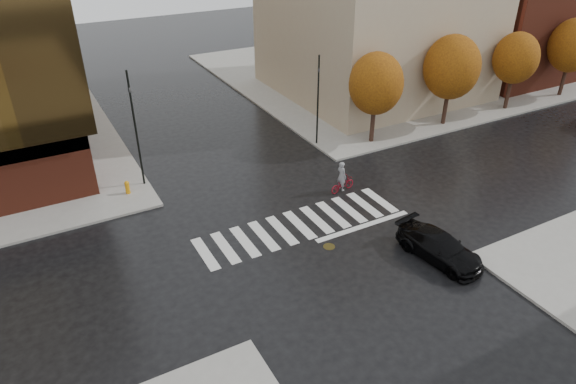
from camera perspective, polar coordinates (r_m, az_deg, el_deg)
name	(u,v)px	position (r m, az deg, el deg)	size (l,w,h in m)	color
ground	(304,229)	(27.95, 1.79, -4.16)	(120.00, 120.00, 0.00)	black
sidewalk_ne	(378,72)	(54.70, 9.95, 13.01)	(30.00, 30.00, 0.15)	gray
crosswalk	(299,225)	(28.31, 1.28, -3.65)	(12.00, 3.00, 0.01)	silver
tree_ne_a	(376,84)	(36.70, 9.76, 11.77)	(3.80, 3.80, 6.50)	black
tree_ne_b	(452,67)	(41.21, 17.74, 13.06)	(4.20, 4.20, 6.89)	black
tree_ne_c	(516,58)	(46.44, 24.00, 13.43)	(3.60, 3.60, 6.31)	black
tree_ne_d	(573,46)	(52.00, 29.07, 14.03)	(4.00, 4.00, 6.70)	black
sedan	(439,247)	(26.55, 16.48, -5.89)	(1.88, 4.64, 1.35)	black
cyclist	(342,181)	(31.32, 6.03, 1.20)	(1.83, 0.88, 2.00)	maroon
traffic_light_nw	(135,122)	(31.54, -16.68, 7.43)	(0.20, 0.17, 7.19)	black
traffic_light_ne	(318,96)	(36.14, 3.35, 10.60)	(0.16, 0.19, 6.40)	black
fire_hydrant	(127,187)	(32.21, -17.44, 0.58)	(0.29, 0.29, 0.82)	orange
manhole	(329,247)	(26.72, 4.59, -6.06)	(0.63, 0.63, 0.01)	#483E19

